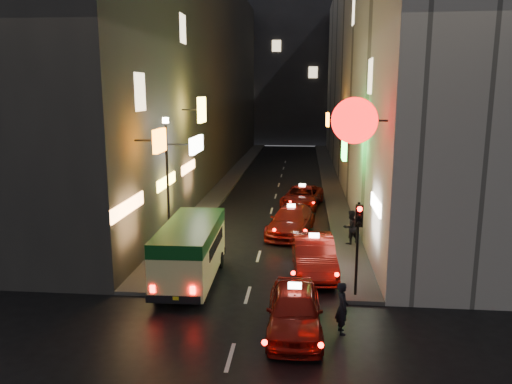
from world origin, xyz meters
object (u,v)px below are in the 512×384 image
(pedestrian_crossing, at_px, (342,304))
(lamp_post, at_px, (168,176))
(taxi_near, at_px, (294,306))
(traffic_light, at_px, (358,229))
(minibus, at_px, (191,246))

(pedestrian_crossing, relative_size, lamp_post, 0.31)
(taxi_near, height_order, pedestrian_crossing, pedestrian_crossing)
(taxi_near, height_order, traffic_light, traffic_light)
(minibus, height_order, pedestrian_crossing, minibus)
(traffic_light, bearing_deg, minibus, 170.55)
(traffic_light, xyz_separation_m, lamp_post, (-8.20, 4.53, 1.04))
(taxi_near, xyz_separation_m, lamp_post, (-6.00, 7.23, 2.87))
(taxi_near, distance_m, pedestrian_crossing, 1.50)
(taxi_near, xyz_separation_m, pedestrian_crossing, (1.50, 0.06, 0.10))
(taxi_near, distance_m, lamp_post, 9.82)
(minibus, bearing_deg, taxi_near, -41.90)
(minibus, distance_m, traffic_light, 6.58)
(pedestrian_crossing, height_order, traffic_light, traffic_light)
(traffic_light, bearing_deg, lamp_post, 151.09)
(taxi_near, bearing_deg, traffic_light, 50.85)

